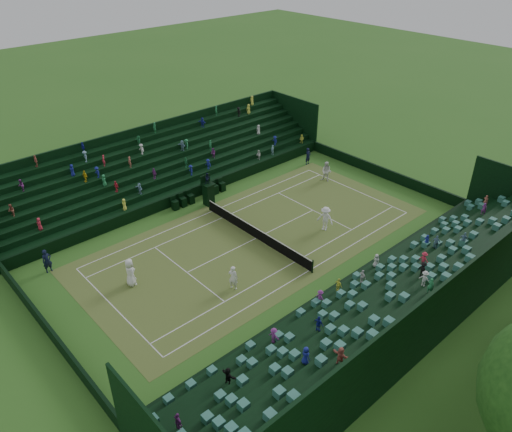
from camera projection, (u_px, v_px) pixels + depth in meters
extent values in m
plane|color=#326A21|center=(256.00, 239.00, 38.01)|extent=(160.00, 160.00, 0.00)
cube|color=#3A7025|center=(256.00, 238.00, 38.01)|extent=(12.97, 26.77, 0.01)
cube|color=black|center=(381.00, 172.00, 46.89)|extent=(17.17, 0.20, 1.00)
cube|color=black|center=(51.00, 333.00, 28.62)|extent=(17.17, 0.20, 1.00)
cube|color=black|center=(343.00, 286.00, 32.34)|extent=(0.20, 31.77, 1.00)
cube|color=black|center=(191.00, 194.00, 43.17)|extent=(0.20, 31.77, 1.00)
cube|color=black|center=(349.00, 289.00, 32.02)|extent=(0.80, 32.00, 1.00)
cube|color=black|center=(360.00, 292.00, 31.39)|extent=(0.80, 32.00, 1.45)
cube|color=black|center=(371.00, 296.00, 30.77)|extent=(0.80, 32.00, 1.90)
cube|color=black|center=(382.00, 299.00, 30.14)|extent=(0.80, 32.00, 2.35)
cube|color=black|center=(393.00, 303.00, 29.51)|extent=(0.80, 32.00, 2.80)
cube|color=black|center=(406.00, 307.00, 28.89)|extent=(0.80, 32.00, 3.25)
cube|color=black|center=(418.00, 311.00, 28.26)|extent=(0.80, 32.00, 3.70)
cube|color=black|center=(432.00, 315.00, 27.64)|extent=(0.80, 32.00, 4.15)
cube|color=black|center=(441.00, 314.00, 27.12)|extent=(0.20, 32.00, 4.90)
cube|color=black|center=(187.00, 192.00, 43.49)|extent=(0.80, 32.00, 1.00)
cube|color=black|center=(182.00, 186.00, 43.89)|extent=(0.80, 32.00, 1.45)
cube|color=black|center=(176.00, 181.00, 44.28)|extent=(0.80, 32.00, 1.90)
cube|color=black|center=(171.00, 176.00, 44.68)|extent=(0.80, 32.00, 2.35)
cube|color=black|center=(166.00, 171.00, 45.07)|extent=(0.80, 32.00, 2.80)
cube|color=black|center=(161.00, 165.00, 45.47)|extent=(0.80, 32.00, 3.25)
cube|color=black|center=(156.00, 160.00, 45.87)|extent=(0.80, 32.00, 3.70)
cube|color=black|center=(151.00, 156.00, 46.26)|extent=(0.80, 32.00, 4.15)
cube|color=black|center=(148.00, 150.00, 46.39)|extent=(0.20, 32.00, 4.90)
cylinder|color=black|center=(209.00, 205.00, 41.43)|extent=(0.10, 0.10, 1.06)
cylinder|color=black|center=(313.00, 267.00, 34.05)|extent=(0.10, 0.10, 1.06)
cube|color=black|center=(256.00, 233.00, 37.78)|extent=(11.57, 0.02, 0.86)
cube|color=white|center=(256.00, 228.00, 37.53)|extent=(11.57, 0.04, 0.07)
cube|color=black|center=(209.00, 195.00, 42.08)|extent=(0.73, 0.73, 1.88)
cube|color=black|center=(208.00, 184.00, 41.57)|extent=(0.94, 0.94, 0.10)
cube|color=black|center=(205.00, 179.00, 41.61)|extent=(0.08, 0.94, 0.73)
imported|color=black|center=(208.00, 178.00, 41.29)|extent=(0.52, 0.58, 0.97)
cube|color=black|center=(175.00, 205.00, 41.63)|extent=(0.50, 0.50, 0.80)
cube|color=black|center=(173.00, 199.00, 41.53)|extent=(0.06, 0.50, 0.50)
cube|color=black|center=(183.00, 202.00, 42.09)|extent=(0.50, 0.50, 0.80)
cube|color=black|center=(181.00, 196.00, 41.99)|extent=(0.06, 0.50, 0.50)
cube|color=black|center=(191.00, 199.00, 42.55)|extent=(0.50, 0.50, 0.80)
cube|color=black|center=(189.00, 193.00, 42.45)|extent=(0.06, 0.50, 0.50)
cube|color=black|center=(208.00, 192.00, 43.58)|extent=(0.50, 0.50, 0.80)
cube|color=black|center=(206.00, 186.00, 43.49)|extent=(0.06, 0.50, 0.50)
cube|color=black|center=(215.00, 190.00, 44.04)|extent=(0.50, 0.50, 0.80)
cube|color=black|center=(213.00, 183.00, 43.95)|extent=(0.06, 0.50, 0.50)
cube|color=black|center=(222.00, 187.00, 44.50)|extent=(0.50, 0.50, 0.80)
cube|color=black|center=(220.00, 181.00, 44.41)|extent=(0.06, 0.50, 0.50)
imported|color=white|center=(130.00, 272.00, 32.72)|extent=(1.02, 0.70, 2.01)
imported|color=white|center=(233.00, 278.00, 32.41)|extent=(0.78, 0.67, 1.80)
imported|color=white|center=(326.00, 172.00, 45.89)|extent=(1.12, 1.00, 1.92)
imported|color=white|center=(325.00, 219.00, 38.59)|extent=(1.46, 1.10, 2.01)
imported|color=black|center=(308.00, 156.00, 49.16)|extent=(0.43, 0.63, 1.69)
imported|color=black|center=(47.00, 261.00, 34.02)|extent=(0.46, 0.66, 1.76)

